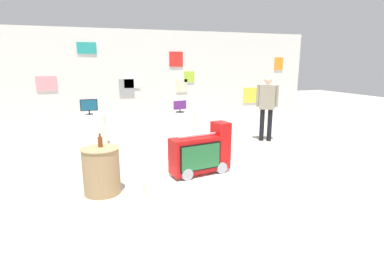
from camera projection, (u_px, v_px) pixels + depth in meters
The scene contains 11 objects.
ground_plane at pixel (217, 181), 5.56m from camera, with size 30.00×30.00×0.00m, color #A8A091.
back_wall_display at pixel (155, 81), 9.68m from camera, with size 10.41×0.13×2.98m.
main_display_pedestal at pixel (200, 181), 5.23m from camera, with size 1.89×1.89×0.25m, color white.
novelty_firetruck_tv at pixel (201, 154), 5.12m from camera, with size 1.04×0.50×0.83m.
display_pedestal_left_rear at pixel (180, 127), 8.25m from camera, with size 0.78×0.78×0.78m, color white.
tv_on_left_rear at pixel (180, 106), 8.12m from camera, with size 0.40×0.23×0.31m.
display_pedestal_center_rear at pixel (91, 130), 7.91m from camera, with size 0.78×0.78×0.78m, color white.
tv_on_center_rear at pixel (89, 106), 7.76m from camera, with size 0.41×0.18×0.38m.
side_table_round at pixel (101, 170), 4.98m from camera, with size 0.59×0.59×0.74m.
bottle_on_side_table at pixel (100, 142), 4.95m from camera, with size 0.07×0.07×0.22m.
shopper_browsing_near_truck at pixel (267, 103), 8.23m from camera, with size 0.50×0.36×1.70m.
Camera 1 is at (-2.11, -4.80, 2.04)m, focal length 29.55 mm.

